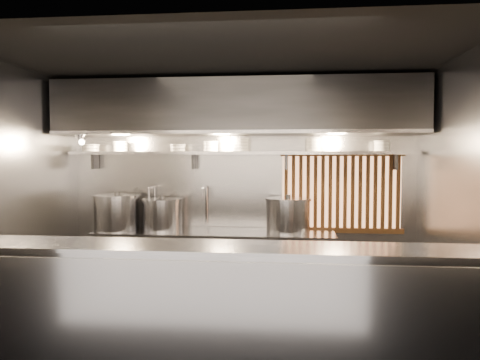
% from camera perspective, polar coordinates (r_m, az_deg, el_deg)
% --- Properties ---
extents(floor, '(4.50, 4.50, 0.00)m').
position_cam_1_polar(floor, '(5.01, -1.78, -18.63)').
color(floor, black).
rests_on(floor, ground).
extents(ceiling, '(4.50, 4.50, 0.00)m').
position_cam_1_polar(ceiling, '(4.76, -1.84, 14.55)').
color(ceiling, black).
rests_on(ceiling, wall_back).
extents(wall_back, '(4.50, 0.00, 4.50)m').
position_cam_1_polar(wall_back, '(6.17, 0.09, -1.16)').
color(wall_back, gray).
rests_on(wall_back, floor).
extents(wall_left, '(0.00, 3.00, 3.00)m').
position_cam_1_polar(wall_left, '(5.46, -25.91, -2.00)').
color(wall_left, gray).
rests_on(wall_left, floor).
extents(wall_right, '(0.00, 3.00, 3.00)m').
position_cam_1_polar(wall_right, '(4.91, 25.21, -2.52)').
color(wall_right, gray).
rests_on(wall_right, floor).
extents(serving_counter, '(4.50, 0.56, 1.13)m').
position_cam_1_polar(serving_counter, '(3.93, -3.77, -16.05)').
color(serving_counter, '#939398').
rests_on(serving_counter, floor).
extents(cooking_bench, '(3.00, 0.70, 0.90)m').
position_cam_1_polar(cooking_bench, '(5.99, -3.19, -10.50)').
color(cooking_bench, '#939398').
rests_on(cooking_bench, floor).
extents(bowl_shelf, '(4.40, 0.34, 0.04)m').
position_cam_1_polar(bowl_shelf, '(5.97, -0.09, 3.31)').
color(bowl_shelf, '#939398').
rests_on(bowl_shelf, wall_back).
extents(exhaust_hood, '(4.40, 0.81, 0.65)m').
position_cam_1_polar(exhaust_hood, '(5.78, -0.33, 8.73)').
color(exhaust_hood, '#2D2D30').
rests_on(exhaust_hood, ceiling).
extents(wood_screen, '(1.56, 0.09, 1.04)m').
position_cam_1_polar(wood_screen, '(6.12, 12.24, -1.45)').
color(wood_screen, '#FFB072').
rests_on(wood_screen, wall_back).
extents(faucet_left, '(0.04, 0.30, 0.50)m').
position_cam_1_polar(faucet_left, '(6.27, -10.57, -2.00)').
color(faucet_left, silver).
rests_on(faucet_left, wall_back).
extents(faucet_right, '(0.04, 0.30, 0.50)m').
position_cam_1_polar(faucet_right, '(6.10, -4.25, -2.09)').
color(faucet_right, silver).
rests_on(faucet_right, wall_back).
extents(heat_lamp, '(0.25, 0.35, 0.20)m').
position_cam_1_polar(heat_lamp, '(6.03, -18.91, 4.93)').
color(heat_lamp, '#939398').
rests_on(heat_lamp, exhaust_hood).
extents(pendant_bulb, '(0.09, 0.09, 0.19)m').
position_cam_1_polar(pendant_bulb, '(5.86, -1.19, 4.12)').
color(pendant_bulb, '#2D2D30').
rests_on(pendant_bulb, exhaust_hood).
extents(stock_pot_left, '(0.68, 0.68, 0.49)m').
position_cam_1_polar(stock_pot_left, '(6.17, -14.77, -3.81)').
color(stock_pot_left, '#939398').
rests_on(stock_pot_left, cooking_bench).
extents(stock_pot_mid, '(0.63, 0.63, 0.44)m').
position_cam_1_polar(stock_pot_mid, '(6.05, -9.45, -4.12)').
color(stock_pot_mid, '#939398').
rests_on(stock_pot_mid, cooking_bench).
extents(stock_pot_right, '(0.69, 0.69, 0.46)m').
position_cam_1_polar(stock_pot_right, '(5.84, 5.89, -4.24)').
color(stock_pot_right, '#939398').
rests_on(stock_pot_right, cooking_bench).
extents(bowl_stack_0, '(0.23, 0.23, 0.09)m').
position_cam_1_polar(bowl_stack_0, '(6.48, -17.74, 3.74)').
color(bowl_stack_0, silver).
rests_on(bowl_stack_0, bowl_shelf).
extents(bowl_stack_1, '(0.20, 0.20, 0.13)m').
position_cam_1_polar(bowl_stack_1, '(6.33, -14.38, 3.98)').
color(bowl_stack_1, silver).
rests_on(bowl_stack_1, bowl_shelf).
extents(bowl_stack_2, '(0.21, 0.21, 0.09)m').
position_cam_1_polar(bowl_stack_2, '(6.11, -7.57, 3.91)').
color(bowl_stack_2, silver).
rests_on(bowl_stack_2, bowl_shelf).
extents(bowl_stack_3, '(0.21, 0.21, 0.13)m').
position_cam_1_polar(bowl_stack_3, '(6.02, -3.60, 4.12)').
color(bowl_stack_3, silver).
rests_on(bowl_stack_3, bowl_shelf).
extents(bowl_stack_4, '(0.24, 0.24, 0.17)m').
position_cam_1_polar(bowl_stack_4, '(5.97, -0.04, 4.32)').
color(bowl_stack_4, silver).
rests_on(bowl_stack_4, bowl_shelf).
extents(bowl_stack_5, '(0.20, 0.20, 0.17)m').
position_cam_1_polar(bowl_stack_5, '(5.95, 8.95, 4.29)').
color(bowl_stack_5, silver).
rests_on(bowl_stack_5, bowl_shelf).
extents(bowl_stack_6, '(0.20, 0.20, 0.13)m').
position_cam_1_polar(bowl_stack_6, '(6.05, 16.93, 3.99)').
color(bowl_stack_6, silver).
rests_on(bowl_stack_6, bowl_shelf).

